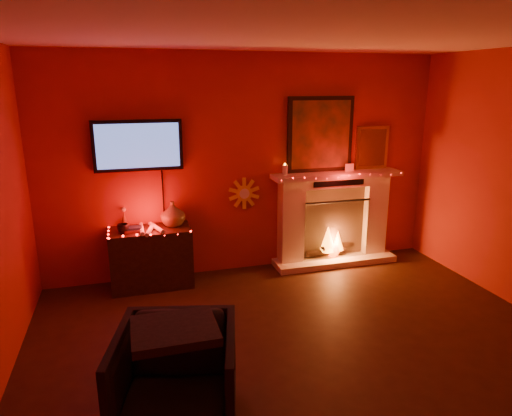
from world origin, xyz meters
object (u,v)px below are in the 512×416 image
Objects in this scene: fireplace at (333,209)px; console_table at (153,254)px; sunburst_clock at (244,193)px; armchair at (176,380)px; tv at (138,146)px.

fireplace is 2.39m from console_table.
sunburst_clock is 2.95m from armchair.
console_table is (-1.18, -0.22, -0.60)m from sunburst_clock.
fireplace reaches higher than tv.
armchair is (0.07, -2.61, -1.27)m from tv.
armchair is (-0.00, -2.42, -0.02)m from console_table.
tv is 1.41m from sunburst_clock.
tv is at bearing 105.44° from armchair.
fireplace is 5.45× the size of sunburst_clock.
tv is 1.50× the size of armchair.
armchair is (-2.37, -2.55, -0.35)m from fireplace.
tv reaches higher than sunburst_clock.
fireplace is 3.50m from armchair.
fireplace reaches higher than sunburst_clock.
fireplace reaches higher than console_table.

